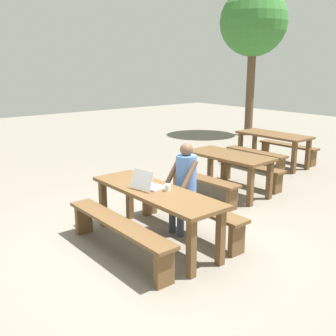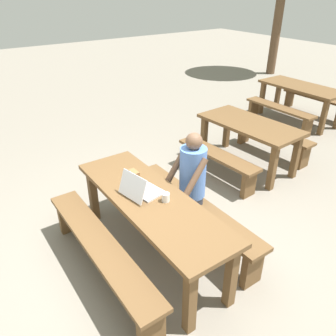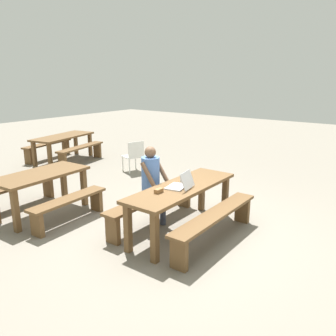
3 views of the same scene
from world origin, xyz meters
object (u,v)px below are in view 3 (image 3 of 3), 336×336
at_px(laptop, 181,184).
at_px(small_pouch, 159,191).
at_px(picnic_table_mid, 63,139).
at_px(person_seated, 152,180).
at_px(picnic_table_distant, 41,180).
at_px(picnic_table_front, 182,193).
at_px(plastic_chair, 134,156).
at_px(coffee_mug, 183,180).

bearing_deg(laptop, small_pouch, -30.37).
bearing_deg(small_pouch, picnic_table_mid, 66.54).
xyz_separation_m(small_pouch, person_seated, (0.43, 0.47, -0.03)).
bearing_deg(small_pouch, picnic_table_distant, 99.69).
height_order(picnic_table_front, plastic_chair, plastic_chair).
bearing_deg(picnic_table_front, coffee_mug, 33.58).
bearing_deg(plastic_chair, small_pouch, 67.23).
xyz_separation_m(coffee_mug, person_seated, (-0.19, 0.46, -0.04)).
bearing_deg(picnic_table_mid, person_seated, -122.90).
bearing_deg(picnic_table_distant, picnic_table_mid, 44.93).
relative_size(laptop, small_pouch, 2.99).
xyz_separation_m(plastic_chair, picnic_table_distant, (-3.04, -0.58, 0.20)).
height_order(coffee_mug, picnic_table_distant, coffee_mug).
xyz_separation_m(plastic_chair, picnic_table_mid, (-0.31, 2.46, 0.19)).
distance_m(plastic_chair, picnic_table_mid, 2.49).
height_order(picnic_table_front, small_pouch, small_pouch).
xyz_separation_m(coffee_mug, picnic_table_distant, (-1.02, 2.32, -0.18)).
bearing_deg(coffee_mug, plastic_chair, 55.10).
xyz_separation_m(laptop, picnic_table_mid, (1.96, 5.51, -0.20)).
bearing_deg(person_seated, small_pouch, -132.34).
distance_m(coffee_mug, plastic_chair, 3.56).
bearing_deg(picnic_table_front, picnic_table_distant, 109.91).
bearing_deg(laptop, coffee_mug, -160.98).
bearing_deg(coffee_mug, person_seated, 112.59).
relative_size(small_pouch, person_seated, 0.10).
bearing_deg(plastic_chair, laptop, 72.72).
distance_m(picnic_table_front, person_seated, 0.57).
relative_size(laptop, picnic_table_mid, 0.20).
height_order(small_pouch, picnic_table_mid, small_pouch).
height_order(small_pouch, person_seated, person_seated).
bearing_deg(picnic_table_distant, person_seated, -69.22).
relative_size(small_pouch, coffee_mug, 1.53).
xyz_separation_m(picnic_table_mid, picnic_table_distant, (-2.73, -3.05, 0.01)).
bearing_deg(small_pouch, coffee_mug, 0.76).
bearing_deg(small_pouch, picnic_table_front, -10.36).
relative_size(coffee_mug, person_seated, 0.07).
bearing_deg(plastic_chair, person_seated, 67.25).
relative_size(picnic_table_front, person_seated, 1.64).
distance_m(small_pouch, picnic_table_mid, 5.86).
relative_size(small_pouch, picnic_table_mid, 0.07).
relative_size(laptop, coffee_mug, 4.58).
distance_m(picnic_table_front, coffee_mug, 0.24).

